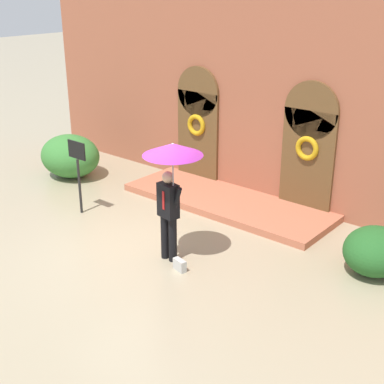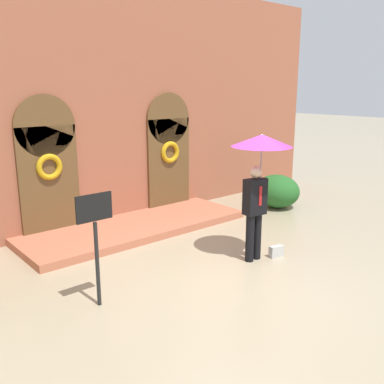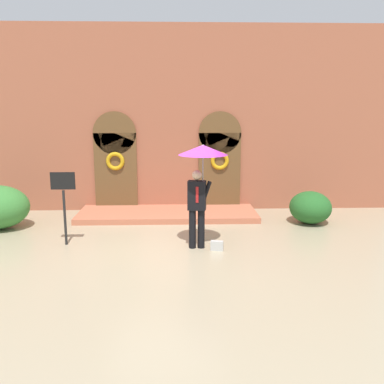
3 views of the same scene
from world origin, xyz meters
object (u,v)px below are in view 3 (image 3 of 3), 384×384
Objects in this scene: handbag at (217,246)px; shrub_right at (310,207)px; person_with_umbrella at (201,165)px; sign_post at (64,196)px.

shrub_right reaches higher than handbag.
person_with_umbrella is 1.37× the size of sign_post.
shrub_right is (6.30, 1.69, -0.72)m from sign_post.
person_with_umbrella reaches higher than sign_post.
handbag is (0.35, -0.20, -1.80)m from person_with_umbrella.
sign_post is 1.39× the size of shrub_right.
handbag is at bearing -29.89° from person_with_umbrella.
handbag is 3.59m from shrub_right.
handbag is at bearing -8.75° from sign_post.
person_with_umbrella is 1.91× the size of shrub_right.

